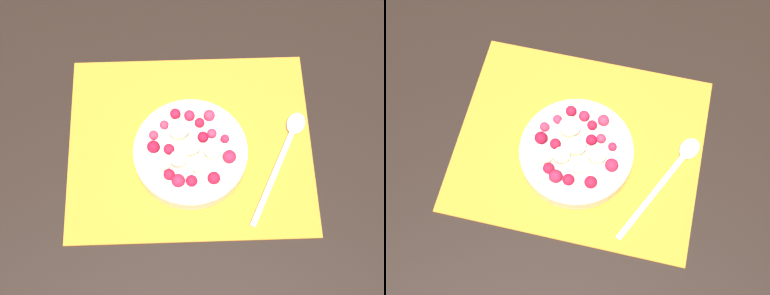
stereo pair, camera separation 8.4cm
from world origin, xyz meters
TOP-DOWN VIEW (x-y plane):
  - ground_plane at (0.00, 0.00)m, footprint 3.00×3.00m
  - placemat at (0.00, 0.00)m, footprint 0.40×0.33m
  - fruit_bowl at (-0.00, 0.02)m, footprint 0.18×0.18m
  - spoon at (-0.16, 0.01)m, footprint 0.11×0.20m

SIDE VIEW (x-z plane):
  - ground_plane at x=0.00m, z-range 0.00..0.00m
  - placemat at x=0.00m, z-range 0.00..0.01m
  - spoon at x=-0.16m, z-range 0.01..0.01m
  - fruit_bowl at x=0.00m, z-range 0.00..0.05m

